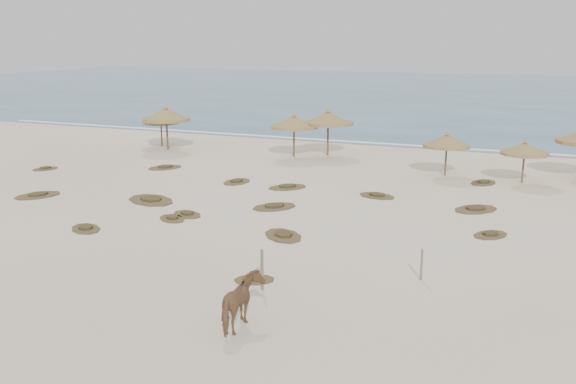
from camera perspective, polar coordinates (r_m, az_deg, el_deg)
name	(u,v)px	position (r m, az deg, el deg)	size (l,w,h in m)	color
ground	(197,240)	(25.91, -8.05, -4.25)	(160.00, 160.00, 0.00)	beige
ocean	(462,93)	(97.30, 15.17, 8.51)	(200.00, 100.00, 0.01)	#24526E
foam_line	(371,143)	(49.47, 7.42, 4.34)	(70.00, 0.60, 0.01)	white
palapa_0	(161,119)	(48.48, -11.24, 6.36)	(2.87, 2.87, 2.54)	brown
palapa_1	(166,115)	(46.57, -10.77, 6.72)	(3.80, 3.80, 3.21)	brown
palapa_2	(294,123)	(43.03, 0.54, 6.18)	(3.31, 3.31, 2.98)	brown
palapa_3	(328,119)	(43.73, 3.59, 6.53)	(3.76, 3.76, 3.23)	brown
palapa_4	(447,142)	(38.29, 13.94, 4.38)	(3.02, 3.02, 2.58)	brown
palapa_6	(525,149)	(37.61, 20.30, 3.59)	(2.99, 2.99, 2.43)	brown
horse	(242,303)	(17.98, -4.14, -9.81)	(0.81, 1.79, 1.51)	brown
fence_post_near	(262,270)	(20.59, -2.32, -6.91)	(0.10, 0.10, 1.35)	#6F6153
fence_post_far	(421,265)	(21.86, 11.78, -6.36)	(0.08, 0.08, 1.07)	#6F6153
scrub_0	(38,195)	(35.04, -21.35, -0.26)	(2.42, 2.76, 0.16)	brown
scrub_1	(151,200)	(32.41, -12.09, -0.68)	(3.37, 2.87, 0.16)	brown
scrub_2	(187,214)	(29.52, -8.94, -1.95)	(1.94, 1.70, 0.16)	brown
scrub_3	(274,207)	(30.45, -1.22, -1.30)	(2.50, 2.62, 0.16)	brown
scrub_4	(490,235)	(27.46, 17.55, -3.62)	(1.80, 1.95, 0.16)	brown
scrub_5	(476,209)	(31.29, 16.34, -1.45)	(2.59, 2.71, 0.16)	brown
scrub_6	(165,167)	(40.33, -10.88, 2.17)	(2.36, 2.58, 0.16)	brown
scrub_7	(377,195)	(32.87, 7.91, -0.31)	(2.22, 1.76, 0.16)	brown
scrub_8	(45,169)	(41.96, -20.76, 1.96)	(1.57, 1.85, 0.16)	brown
scrub_9	(283,235)	(26.10, -0.44, -3.86)	(2.48, 2.47, 0.16)	brown
scrub_10	(483,182)	(37.08, 16.98, 0.82)	(1.74, 2.14, 0.16)	brown
scrub_11	(86,228)	(28.32, -17.54, -3.10)	(2.05, 1.90, 0.16)	brown
scrub_12	(254,279)	(21.54, -3.02, -7.75)	(1.62, 1.43, 0.16)	brown
scrub_13	(237,181)	(35.83, -4.58, 0.94)	(1.47, 2.08, 0.16)	brown
scrub_14	(287,187)	(34.42, -0.05, 0.46)	(2.48, 2.53, 0.16)	brown
scrub_15	(172,218)	(28.95, -10.25, -2.31)	(1.83, 1.68, 0.16)	brown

